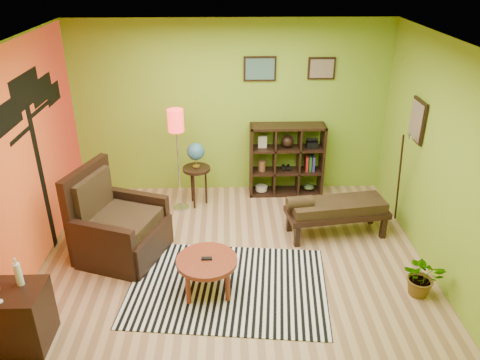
{
  "coord_description": "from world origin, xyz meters",
  "views": [
    {
      "loc": [
        -0.06,
        -4.94,
        3.68
      ],
      "look_at": [
        0.09,
        0.4,
        1.05
      ],
      "focal_mm": 35.0,
      "sensor_mm": 36.0,
      "label": 1
    }
  ],
  "objects_px": {
    "armchair": "(117,230)",
    "bench": "(335,209)",
    "side_cabinet": "(19,317)",
    "floor_lamp": "(176,130)",
    "potted_plant": "(422,280)",
    "globe_table": "(196,159)",
    "cube_shelf": "(287,160)",
    "coffee_table": "(207,264)"
  },
  "relations": [
    {
      "from": "armchair",
      "to": "bench",
      "type": "bearing_deg",
      "value": 7.27
    },
    {
      "from": "armchair",
      "to": "side_cabinet",
      "type": "xyz_separation_m",
      "value": [
        -0.66,
        -1.58,
        -0.03
      ]
    },
    {
      "from": "side_cabinet",
      "to": "floor_lamp",
      "type": "height_order",
      "value": "floor_lamp"
    },
    {
      "from": "floor_lamp",
      "to": "potted_plant",
      "type": "height_order",
      "value": "floor_lamp"
    },
    {
      "from": "globe_table",
      "to": "potted_plant",
      "type": "distance_m",
      "value": 3.62
    },
    {
      "from": "armchair",
      "to": "cube_shelf",
      "type": "xyz_separation_m",
      "value": [
        2.45,
        1.68,
        0.23
      ]
    },
    {
      "from": "globe_table",
      "to": "coffee_table",
      "type": "bearing_deg",
      "value": -83.85
    },
    {
      "from": "coffee_table",
      "to": "armchair",
      "type": "bearing_deg",
      "value": 146.73
    },
    {
      "from": "globe_table",
      "to": "cube_shelf",
      "type": "height_order",
      "value": "cube_shelf"
    },
    {
      "from": "armchair",
      "to": "potted_plant",
      "type": "xyz_separation_m",
      "value": [
        3.74,
        -0.95,
        -0.17
      ]
    },
    {
      "from": "floor_lamp",
      "to": "bench",
      "type": "distance_m",
      "value": 2.55
    },
    {
      "from": "coffee_table",
      "to": "side_cabinet",
      "type": "xyz_separation_m",
      "value": [
        -1.88,
        -0.79,
        -0.04
      ]
    },
    {
      "from": "coffee_table",
      "to": "bench",
      "type": "bearing_deg",
      "value": 33.88
    },
    {
      "from": "potted_plant",
      "to": "side_cabinet",
      "type": "bearing_deg",
      "value": -171.77
    },
    {
      "from": "potted_plant",
      "to": "armchair",
      "type": "bearing_deg",
      "value": 165.8
    },
    {
      "from": "armchair",
      "to": "cube_shelf",
      "type": "bearing_deg",
      "value": 34.49
    },
    {
      "from": "armchair",
      "to": "floor_lamp",
      "type": "bearing_deg",
      "value": 58.7
    },
    {
      "from": "side_cabinet",
      "to": "cube_shelf",
      "type": "distance_m",
      "value": 4.52
    },
    {
      "from": "coffee_table",
      "to": "potted_plant",
      "type": "xyz_separation_m",
      "value": [
        2.52,
        -0.15,
        -0.18
      ]
    },
    {
      "from": "cube_shelf",
      "to": "potted_plant",
      "type": "xyz_separation_m",
      "value": [
        1.29,
        -2.63,
        -0.4
      ]
    },
    {
      "from": "globe_table",
      "to": "cube_shelf",
      "type": "xyz_separation_m",
      "value": [
        1.46,
        0.35,
        -0.2
      ]
    },
    {
      "from": "armchair",
      "to": "globe_table",
      "type": "distance_m",
      "value": 1.71
    },
    {
      "from": "coffee_table",
      "to": "floor_lamp",
      "type": "bearing_deg",
      "value": 103.76
    },
    {
      "from": "cube_shelf",
      "to": "bench",
      "type": "bearing_deg",
      "value": -68.36
    },
    {
      "from": "armchair",
      "to": "bench",
      "type": "distance_m",
      "value": 2.99
    },
    {
      "from": "side_cabinet",
      "to": "globe_table",
      "type": "bearing_deg",
      "value": 60.46
    },
    {
      "from": "side_cabinet",
      "to": "floor_lamp",
      "type": "bearing_deg",
      "value": 63.41
    },
    {
      "from": "globe_table",
      "to": "bench",
      "type": "relative_size",
      "value": 0.71
    },
    {
      "from": "side_cabinet",
      "to": "potted_plant",
      "type": "height_order",
      "value": "side_cabinet"
    },
    {
      "from": "coffee_table",
      "to": "side_cabinet",
      "type": "relative_size",
      "value": 0.73
    },
    {
      "from": "side_cabinet",
      "to": "globe_table",
      "type": "distance_m",
      "value": 3.38
    },
    {
      "from": "armchair",
      "to": "potted_plant",
      "type": "height_order",
      "value": "armchair"
    },
    {
      "from": "bench",
      "to": "armchair",
      "type": "bearing_deg",
      "value": -172.73
    },
    {
      "from": "side_cabinet",
      "to": "potted_plant",
      "type": "bearing_deg",
      "value": 8.23
    },
    {
      "from": "armchair",
      "to": "side_cabinet",
      "type": "relative_size",
      "value": 1.29
    },
    {
      "from": "side_cabinet",
      "to": "globe_table",
      "type": "xyz_separation_m",
      "value": [
        1.65,
        2.91,
        0.46
      ]
    },
    {
      "from": "bench",
      "to": "potted_plant",
      "type": "xyz_separation_m",
      "value": [
        0.77,
        -1.33,
        -0.22
      ]
    },
    {
      "from": "coffee_table",
      "to": "cube_shelf",
      "type": "height_order",
      "value": "cube_shelf"
    },
    {
      "from": "armchair",
      "to": "potted_plant",
      "type": "bearing_deg",
      "value": -14.2
    },
    {
      "from": "cube_shelf",
      "to": "bench",
      "type": "distance_m",
      "value": 1.41
    },
    {
      "from": "potted_plant",
      "to": "cube_shelf",
      "type": "bearing_deg",
      "value": 116.13
    },
    {
      "from": "coffee_table",
      "to": "bench",
      "type": "height_order",
      "value": "bench"
    }
  ]
}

